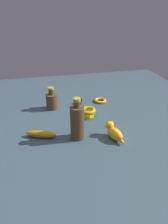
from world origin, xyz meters
TOP-DOWN VIEW (x-y plane):
  - ground at (0.00, 0.00)m, footprint 2.00×2.00m
  - bowl at (-0.07, 0.04)m, footprint 0.10×0.10m
  - bottle_short at (-0.25, -0.18)m, footprint 0.08×0.08m
  - bangle at (-0.28, 0.20)m, footprint 0.09×0.09m
  - bottle_tall at (0.15, -0.07)m, footprint 0.08×0.08m
  - cat_figurine at (0.20, 0.12)m, footprint 0.15×0.09m
  - banana at (0.10, -0.27)m, footprint 0.10×0.18m
  - nail_polish_jar at (-0.28, 0.03)m, footprint 0.04×0.04m

SIDE VIEW (x-z plane):
  - ground at x=0.00m, z-range 0.00..0.00m
  - bangle at x=-0.28m, z-range 0.00..0.02m
  - nail_polish_jar at x=-0.28m, z-range 0.00..0.04m
  - banana at x=0.10m, z-range 0.00..0.04m
  - cat_figurine at x=0.20m, z-range -0.01..0.09m
  - bowl at x=-0.07m, z-range 0.01..0.07m
  - bottle_short at x=-0.25m, z-range -0.02..0.14m
  - bottle_tall at x=0.15m, z-range -0.02..0.23m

